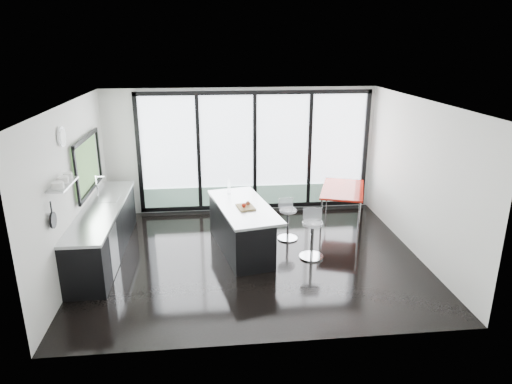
{
  "coord_description": "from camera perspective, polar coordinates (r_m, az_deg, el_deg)",
  "views": [
    {
      "loc": [
        -0.72,
        -7.48,
        3.74
      ],
      "look_at": [
        0.1,
        0.3,
        1.15
      ],
      "focal_mm": 32.0,
      "sensor_mm": 36.0,
      "label": 1
    }
  ],
  "objects": [
    {
      "name": "island",
      "position": [
        8.54,
        -2.0,
        -4.41
      ],
      "size": [
        1.3,
        2.27,
        1.13
      ],
      "color": "black",
      "rests_on": "floor"
    },
    {
      "name": "wall_right",
      "position": [
        8.68,
        19.64,
        1.58
      ],
      "size": [
        0.0,
        5.0,
        2.8
      ],
      "primitive_type": "cube",
      "color": "silver",
      "rests_on": "ground"
    },
    {
      "name": "red_table",
      "position": [
        9.9,
        10.66,
        -1.74
      ],
      "size": [
        1.29,
        1.68,
        0.79
      ],
      "primitive_type": "cube",
      "rotation": [
        0.0,
        0.0,
        -0.33
      ],
      "color": "#A41A0F",
      "rests_on": "floor"
    },
    {
      "name": "bar_stool_far",
      "position": [
        9.02,
        4.0,
        -4.03
      ],
      "size": [
        0.46,
        0.46,
        0.63
      ],
      "primitive_type": "cylinder",
      "rotation": [
        0.0,
        0.0,
        0.18
      ],
      "color": "silver",
      "rests_on": "floor"
    },
    {
      "name": "bar_stool_near",
      "position": [
        8.3,
        7.01,
        -5.94
      ],
      "size": [
        0.5,
        0.5,
        0.7
      ],
      "primitive_type": "cylinder",
      "rotation": [
        0.0,
        0.0,
        -0.16
      ],
      "color": "silver",
      "rests_on": "floor"
    },
    {
      "name": "wall_left",
      "position": [
        8.36,
        -21.44,
        1.92
      ],
      "size": [
        0.26,
        5.0,
        2.8
      ],
      "color": "silver",
      "rests_on": "ground"
    },
    {
      "name": "wall_back",
      "position": [
        10.3,
        -0.32,
        4.45
      ],
      "size": [
        6.0,
        0.09,
        2.8
      ],
      "color": "silver",
      "rests_on": "ground"
    },
    {
      "name": "floor",
      "position": [
        8.4,
        -0.47,
        -8.14
      ],
      "size": [
        6.0,
        5.0,
        0.0
      ],
      "primitive_type": "cube",
      "color": "black",
      "rests_on": "ground"
    },
    {
      "name": "counter_cabinets",
      "position": [
        8.75,
        -18.5,
        -4.67
      ],
      "size": [
        0.69,
        3.24,
        1.36
      ],
      "color": "black",
      "rests_on": "floor"
    },
    {
      "name": "wall_front",
      "position": [
        5.55,
        2.03,
        -6.65
      ],
      "size": [
        6.0,
        0.0,
        2.8
      ],
      "primitive_type": "cube",
      "color": "silver",
      "rests_on": "ground"
    },
    {
      "name": "ceiling",
      "position": [
        7.57,
        -0.52,
        11.18
      ],
      "size": [
        6.0,
        5.0,
        0.0
      ],
      "primitive_type": "cube",
      "color": "white",
      "rests_on": "wall_back"
    }
  ]
}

